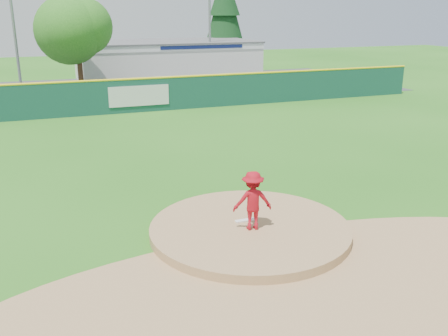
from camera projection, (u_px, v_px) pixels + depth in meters
name	position (u px, v px, depth m)	size (l,w,h in m)	color
ground	(250.00, 233.00, 13.76)	(120.00, 120.00, 0.00)	#286B19
pitchers_mound	(250.00, 233.00, 13.76)	(5.50, 5.50, 0.50)	#9E774C
pitching_rubber	(246.00, 220.00, 13.94)	(0.60, 0.15, 0.04)	white
infield_dirt_arc	(304.00, 287.00, 11.08)	(15.40, 15.40, 0.01)	#9E774C
parking_lot	(107.00, 91.00, 37.80)	(44.00, 16.00, 0.02)	#38383A
pitcher	(253.00, 201.00, 13.23)	(1.04, 0.60, 1.61)	#A60E1A
van	(169.00, 87.00, 34.91)	(2.39, 5.18, 1.44)	white
pool_building_grp	(167.00, 60.00, 43.78)	(15.20, 8.20, 3.31)	silver
fence_banners	(52.00, 101.00, 27.95)	(13.52, 0.04, 1.20)	#600D11
outfield_fence	(128.00, 95.00, 29.46)	(40.00, 0.14, 2.07)	#144237
deciduous_tree	(77.00, 30.00, 33.97)	(5.60, 5.60, 7.36)	#382314
conifer_tree	(225.00, 13.00, 48.54)	(4.40, 4.40, 9.50)	#382314
light_pole_left	(11.00, 7.00, 33.94)	(1.75, 0.25, 11.00)	gray
light_pole_right	(210.00, 14.00, 40.95)	(1.75, 0.25, 10.00)	gray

